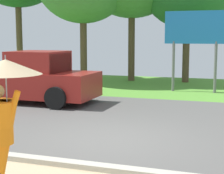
{
  "coord_description": "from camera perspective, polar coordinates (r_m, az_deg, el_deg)",
  "views": [
    {
      "loc": [
        2.84,
        -8.08,
        2.39
      ],
      "look_at": [
        -0.26,
        1.0,
        1.1
      ],
      "focal_mm": 59.89,
      "sensor_mm": 36.0,
      "label": 1
    }
  ],
  "objects": [
    {
      "name": "ground_plane",
      "position": [
        11.64,
        4.33,
        -4.46
      ],
      "size": [
        40.0,
        22.0,
        0.2
      ],
      "color": "#565451"
    },
    {
      "name": "pickup_truck",
      "position": [
        14.14,
        -12.72,
        1.29
      ],
      "size": [
        5.2,
        2.28,
        1.88
      ],
      "rotation": [
        0.0,
        0.0,
        0.05
      ],
      "color": "maroon",
      "rests_on": "ground_plane"
    },
    {
      "name": "monk_pedestrian",
      "position": [
        5.8,
        -16.66,
        -5.26
      ],
      "size": [
        1.1,
        1.05,
        2.13
      ],
      "rotation": [
        0.0,
        0.0,
        0.01
      ],
      "color": "orange",
      "rests_on": "ground_plane"
    },
    {
      "name": "roadside_billboard",
      "position": [
        16.58,
        12.55,
        8.02
      ],
      "size": [
        2.6,
        0.12,
        3.5
      ],
      "color": "slate",
      "rests_on": "ground_plane"
    }
  ]
}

